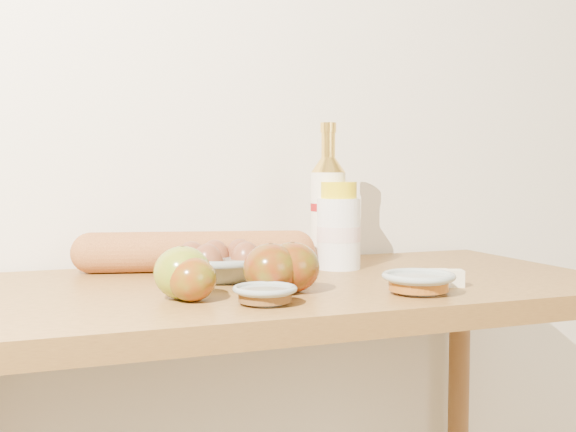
# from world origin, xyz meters

# --- Properties ---
(back_wall) EXTENTS (3.50, 0.02, 2.60)m
(back_wall) POSITION_xyz_m (0.00, 1.51, 1.30)
(back_wall) COLOR white
(back_wall) RESTS_ON ground
(table) EXTENTS (1.20, 0.60, 0.90)m
(table) POSITION_xyz_m (0.00, 1.18, 0.78)
(table) COLOR #A17134
(table) RESTS_ON ground
(bourbon_bottle) EXTENTS (0.09, 0.09, 0.30)m
(bourbon_bottle) POSITION_xyz_m (0.16, 1.34, 1.02)
(bourbon_bottle) COLOR white
(bourbon_bottle) RESTS_ON table
(cream_bottle) EXTENTS (0.10, 0.10, 0.18)m
(cream_bottle) POSITION_xyz_m (0.16, 1.29, 0.98)
(cream_bottle) COLOR white
(cream_bottle) RESTS_ON table
(egg_bowl) EXTENTS (0.22, 0.22, 0.07)m
(egg_bowl) POSITION_xyz_m (-0.10, 1.24, 0.93)
(egg_bowl) COLOR gray
(egg_bowl) RESTS_ON table
(baguette) EXTENTS (0.48, 0.19, 0.08)m
(baguette) POSITION_xyz_m (-0.12, 1.36, 0.94)
(baguette) COLOR #C0753A
(baguette) RESTS_ON table
(apple_yellowgreen) EXTENTS (0.10, 0.10, 0.08)m
(apple_yellowgreen) POSITION_xyz_m (-0.20, 1.08, 0.94)
(apple_yellowgreen) COLOR olive
(apple_yellowgreen) RESTS_ON table
(apple_redgreen_front) EXTENTS (0.08, 0.08, 0.07)m
(apple_redgreen_front) POSITION_xyz_m (-0.20, 1.05, 0.93)
(apple_redgreen_front) COLOR #990E08
(apple_redgreen_front) RESTS_ON table
(apple_redgreen_right) EXTENTS (0.11, 0.11, 0.08)m
(apple_redgreen_right) POSITION_xyz_m (-0.02, 1.07, 0.94)
(apple_redgreen_right) COLOR maroon
(apple_redgreen_right) RESTS_ON table
(sugar_bowl) EXTENTS (0.10, 0.10, 0.03)m
(sugar_bowl) POSITION_xyz_m (-0.10, 0.99, 0.91)
(sugar_bowl) COLOR gray
(sugar_bowl) RESTS_ON table
(syrup_bowl) EXTENTS (0.14, 0.14, 0.03)m
(syrup_bowl) POSITION_xyz_m (0.16, 0.99, 0.92)
(syrup_bowl) COLOR #99A7A0
(syrup_bowl) RESTS_ON table
(butter_stick) EXTENTS (0.11, 0.06, 0.03)m
(butter_stick) POSITION_xyz_m (0.22, 1.04, 0.91)
(butter_stick) COLOR #F9EFC1
(butter_stick) RESTS_ON table
(apple_extra) EXTENTS (0.11, 0.11, 0.08)m
(apple_extra) POSITION_xyz_m (-0.06, 1.07, 0.94)
(apple_extra) COLOR maroon
(apple_extra) RESTS_ON table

